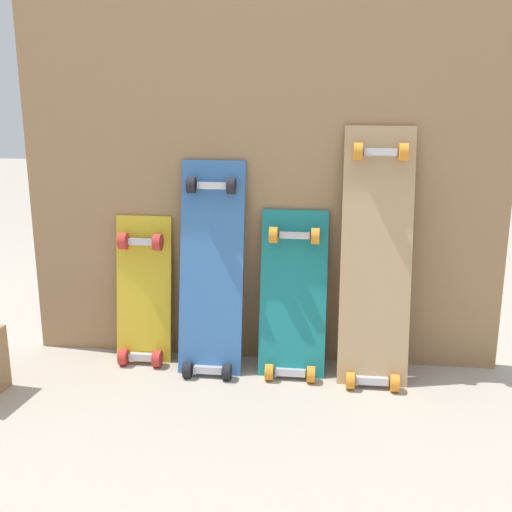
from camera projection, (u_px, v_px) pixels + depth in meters
ground_plane at (258, 362)px, 2.41m from camera, size 12.00×12.00×0.00m
plywood_wall_panel at (261, 146)px, 2.27m from camera, size 1.71×0.04×1.57m
skateboard_yellow at (143, 299)px, 2.38m from camera, size 0.20×0.16×0.60m
skateboard_blue at (211, 278)px, 2.29m from camera, size 0.23×0.23×0.81m
skateboard_teal at (293, 304)px, 2.28m from camera, size 0.23×0.22×0.64m
skateboard_natural at (376, 267)px, 2.20m from camera, size 0.24×0.25×0.93m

